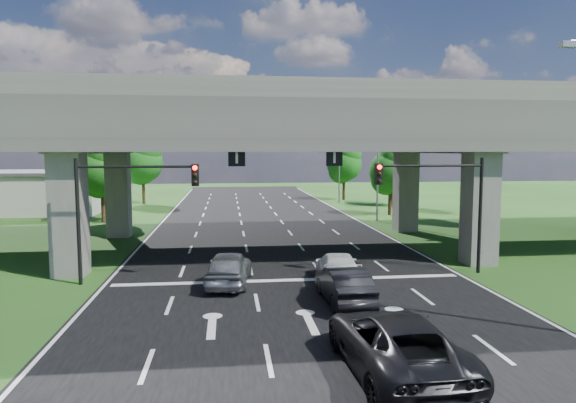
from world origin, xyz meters
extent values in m
plane|color=#204014|center=(0.00, 0.00, 0.00)|extent=(160.00, 160.00, 0.00)
cube|color=black|center=(0.00, 10.00, 0.01)|extent=(18.00, 120.00, 0.03)
cube|color=#3D3B38|center=(0.00, 12.00, 8.00)|extent=(80.00, 15.00, 2.00)
cube|color=#64615C|center=(0.00, 4.75, 9.50)|extent=(80.00, 0.50, 1.00)
cube|color=#64615C|center=(0.00, 19.25, 9.50)|extent=(80.00, 0.50, 1.00)
cube|color=#64615C|center=(-11.00, 6.00, 3.50)|extent=(1.60, 1.60, 7.00)
cube|color=#64615C|center=(-11.00, 18.00, 3.50)|extent=(1.60, 1.60, 7.00)
cube|color=#64615C|center=(11.00, 6.00, 3.50)|extent=(1.60, 1.60, 7.00)
cube|color=#64615C|center=(11.00, 18.00, 3.50)|extent=(1.60, 1.60, 7.00)
cube|color=black|center=(-2.50, 5.00, 6.00)|extent=(0.85, 0.06, 0.85)
cube|color=black|center=(2.50, 5.00, 6.00)|extent=(0.85, 0.06, 0.85)
cube|color=#9E9E99|center=(-26.00, 35.00, 2.00)|extent=(20.00, 10.00, 4.00)
cylinder|color=black|center=(10.00, 4.00, 3.00)|extent=(0.18, 0.18, 6.00)
cylinder|color=black|center=(7.25, 4.00, 5.60)|extent=(5.50, 0.12, 0.12)
cube|color=black|center=(4.50, 3.82, 5.20)|extent=(0.35, 0.28, 1.05)
sphere|color=#FF0C05|center=(4.50, 3.66, 5.55)|extent=(0.22, 0.22, 0.22)
cylinder|color=black|center=(-10.00, 4.00, 3.00)|extent=(0.18, 0.18, 6.00)
cylinder|color=black|center=(-7.25, 4.00, 5.60)|extent=(5.50, 0.12, 0.12)
cube|color=black|center=(-4.50, 3.82, 5.20)|extent=(0.35, 0.28, 1.05)
sphere|color=#FF0C05|center=(-4.50, 3.66, 5.55)|extent=(0.22, 0.22, 0.22)
cube|color=gray|center=(7.50, -6.00, 9.60)|extent=(0.60, 0.25, 0.18)
cylinder|color=gray|center=(10.50, 24.00, 5.00)|extent=(0.16, 0.16, 10.00)
cylinder|color=gray|center=(9.00, 24.00, 9.70)|extent=(3.00, 0.10, 0.10)
cube|color=gray|center=(7.50, 24.00, 9.60)|extent=(0.60, 0.25, 0.18)
cylinder|color=gray|center=(10.50, 40.00, 5.00)|extent=(0.16, 0.16, 10.00)
cylinder|color=gray|center=(9.00, 40.00, 9.70)|extent=(3.00, 0.10, 0.10)
cube|color=gray|center=(7.50, 40.00, 9.60)|extent=(0.60, 0.25, 0.18)
cylinder|color=black|center=(-14.00, 26.00, 1.65)|extent=(0.36, 0.36, 3.30)
sphere|color=#175115|center=(-14.00, 26.00, 4.65)|extent=(4.50, 4.50, 4.50)
sphere|color=#175115|center=(-13.60, 25.70, 6.00)|extent=(3.60, 3.60, 3.60)
sphere|color=#175115|center=(-14.30, 26.40, 3.75)|extent=(3.30, 3.30, 3.30)
cylinder|color=black|center=(-17.00, 34.00, 1.43)|extent=(0.36, 0.36, 2.86)
sphere|color=#175115|center=(-17.00, 34.00, 4.03)|extent=(3.90, 3.90, 3.90)
sphere|color=#175115|center=(-16.60, 33.70, 5.20)|extent=(3.12, 3.12, 3.12)
sphere|color=#175115|center=(-17.30, 34.40, 3.25)|extent=(2.86, 2.86, 2.86)
cylinder|color=black|center=(-13.00, 42.00, 1.76)|extent=(0.36, 0.36, 3.52)
sphere|color=#175115|center=(-13.00, 42.00, 4.96)|extent=(4.80, 4.80, 4.80)
sphere|color=#175115|center=(-12.60, 41.70, 6.40)|extent=(3.84, 3.84, 3.84)
sphere|color=#175115|center=(-13.30, 42.40, 4.00)|extent=(3.52, 3.52, 3.52)
cylinder|color=black|center=(13.00, 28.00, 1.54)|extent=(0.36, 0.36, 3.08)
sphere|color=#175115|center=(13.00, 28.00, 4.34)|extent=(4.20, 4.20, 4.20)
sphere|color=#175115|center=(13.40, 27.70, 5.60)|extent=(3.36, 3.36, 3.36)
sphere|color=#175115|center=(12.70, 28.40, 3.50)|extent=(3.08, 3.08, 3.08)
cylinder|color=black|center=(16.00, 36.00, 1.43)|extent=(0.36, 0.36, 2.86)
sphere|color=#175115|center=(16.00, 36.00, 4.03)|extent=(3.90, 3.90, 3.90)
sphere|color=#175115|center=(16.40, 35.70, 5.20)|extent=(3.12, 3.12, 3.12)
sphere|color=#175115|center=(15.70, 36.40, 3.25)|extent=(2.86, 2.86, 2.86)
cylinder|color=black|center=(12.00, 44.00, 1.65)|extent=(0.36, 0.36, 3.30)
sphere|color=#175115|center=(12.00, 44.00, 4.65)|extent=(4.50, 4.50, 4.50)
sphere|color=#175115|center=(12.40, 43.70, 6.00)|extent=(3.60, 3.60, 3.60)
sphere|color=#175115|center=(11.70, 44.40, 3.75)|extent=(3.30, 3.30, 3.30)
imported|color=#9C9DA3|center=(-2.95, 3.00, 0.84)|extent=(2.49, 4.95, 1.62)
imported|color=black|center=(1.80, -0.49, 0.79)|extent=(1.71, 4.66, 1.52)
imported|color=silver|center=(2.30, 3.00, 0.73)|extent=(2.48, 5.00, 1.40)
imported|color=black|center=(1.73, -7.28, 0.89)|extent=(3.07, 6.29, 1.72)
camera|label=1|loc=(-2.97, -20.97, 6.35)|focal=32.00mm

